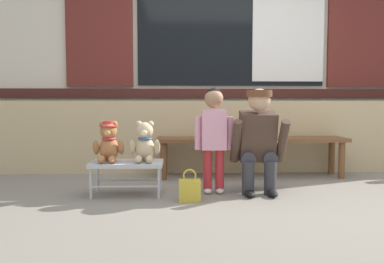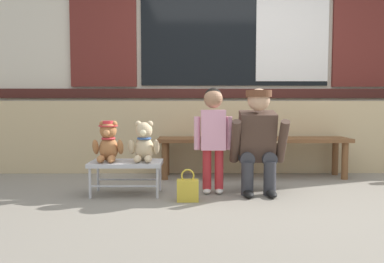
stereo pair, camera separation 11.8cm
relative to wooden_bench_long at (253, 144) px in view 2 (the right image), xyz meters
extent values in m
plane|color=gray|center=(-0.12, -1.06, -0.37)|extent=(60.00, 60.00, 0.00)
cube|color=tan|center=(-0.12, 0.37, 0.05)|extent=(7.79, 0.25, 0.85)
cube|color=beige|center=(-0.12, 0.89, 1.25)|extent=(7.95, 0.20, 3.24)
cube|color=#471E19|center=(-0.12, 0.77, 0.58)|extent=(7.31, 0.04, 0.12)
cube|color=black|center=(-0.12, 0.78, 1.38)|extent=(2.40, 0.03, 1.40)
cube|color=white|center=(0.61, 0.76, 1.38)|extent=(0.93, 0.02, 1.29)
cube|color=maroon|center=(-1.80, 0.77, 1.38)|extent=(0.84, 0.05, 1.43)
cube|color=maroon|center=(1.56, 0.77, 1.38)|extent=(0.84, 0.05, 1.43)
cube|color=brown|center=(0.00, -0.14, 0.05)|extent=(2.10, 0.11, 0.04)
cube|color=brown|center=(0.00, 0.00, 0.05)|extent=(2.10, 0.11, 0.04)
cube|color=brown|center=(0.00, 0.14, 0.05)|extent=(2.10, 0.11, 0.04)
cylinder|color=brown|center=(-0.97, -0.14, -0.17)|extent=(0.07, 0.07, 0.40)
cylinder|color=brown|center=(-0.97, 0.14, -0.17)|extent=(0.07, 0.07, 0.40)
cylinder|color=brown|center=(0.97, -0.14, -0.17)|extent=(0.07, 0.07, 0.40)
cylinder|color=brown|center=(0.97, 0.14, -0.17)|extent=(0.07, 0.07, 0.40)
cube|color=#BCBCC1|center=(-1.27, -0.83, -0.09)|extent=(0.64, 0.36, 0.04)
cylinder|color=#BCBCC1|center=(-1.56, -0.98, -0.24)|extent=(0.02, 0.02, 0.26)
cylinder|color=#BCBCC1|center=(-1.56, -0.68, -0.24)|extent=(0.02, 0.02, 0.26)
cylinder|color=#BCBCC1|center=(-0.98, -0.98, -0.24)|extent=(0.02, 0.02, 0.26)
cylinder|color=#BCBCC1|center=(-0.98, -0.68, -0.24)|extent=(0.02, 0.02, 0.26)
cylinder|color=#BCBCC1|center=(-1.27, -0.98, -0.27)|extent=(0.58, 0.02, 0.02)
cylinder|color=#BCBCC1|center=(-1.27, -0.68, -0.27)|extent=(0.58, 0.02, 0.02)
ellipsoid|color=#A86B3D|center=(-1.43, -0.81, 0.04)|extent=(0.17, 0.14, 0.22)
sphere|color=#A86B3D|center=(-1.43, -0.82, 0.20)|extent=(0.15, 0.15, 0.15)
sphere|color=#E1955B|center=(-1.43, -0.87, 0.19)|extent=(0.06, 0.06, 0.06)
sphere|color=#A86B3D|center=(-1.48, -0.81, 0.26)|extent=(0.06, 0.06, 0.06)
ellipsoid|color=#A86B3D|center=(-1.54, -0.84, 0.06)|extent=(0.06, 0.11, 0.16)
ellipsoid|color=#A86B3D|center=(-1.48, -0.92, -0.04)|extent=(0.06, 0.15, 0.06)
sphere|color=#A86B3D|center=(-1.38, -0.81, 0.26)|extent=(0.06, 0.06, 0.06)
ellipsoid|color=#A86B3D|center=(-1.32, -0.84, 0.06)|extent=(0.06, 0.11, 0.16)
ellipsoid|color=#A86B3D|center=(-1.39, -0.92, -0.04)|extent=(0.06, 0.15, 0.06)
torus|color=red|center=(-1.43, -0.81, 0.13)|extent=(0.13, 0.13, 0.02)
cylinder|color=red|center=(-1.43, -0.81, 0.24)|extent=(0.17, 0.17, 0.01)
cylinder|color=red|center=(-1.43, -0.81, 0.27)|extent=(0.10, 0.10, 0.04)
ellipsoid|color=#CCB289|center=(-1.11, -0.81, 0.04)|extent=(0.17, 0.14, 0.22)
sphere|color=#CCB289|center=(-1.11, -0.82, 0.20)|extent=(0.15, 0.15, 0.15)
sphere|color=#FFEEBB|center=(-1.11, -0.87, 0.19)|extent=(0.06, 0.06, 0.06)
sphere|color=#CCB289|center=(-1.16, -0.81, 0.26)|extent=(0.06, 0.06, 0.06)
ellipsoid|color=#CCB289|center=(-1.22, -0.84, 0.06)|extent=(0.06, 0.11, 0.16)
ellipsoid|color=#CCB289|center=(-1.16, -0.92, -0.04)|extent=(0.06, 0.15, 0.06)
sphere|color=#CCB289|center=(-1.06, -0.81, 0.26)|extent=(0.06, 0.06, 0.06)
ellipsoid|color=#CCB289|center=(-1.00, -0.84, 0.06)|extent=(0.06, 0.11, 0.16)
ellipsoid|color=#CCB289|center=(-1.07, -0.92, -0.04)|extent=(0.06, 0.15, 0.06)
torus|color=#335699|center=(-1.11, -0.81, 0.13)|extent=(0.13, 0.13, 0.02)
cylinder|color=#B7282D|center=(-0.55, -0.79, -0.15)|extent=(0.08, 0.08, 0.36)
ellipsoid|color=silver|center=(-0.55, -0.81, -0.35)|extent=(0.07, 0.12, 0.05)
cylinder|color=#B7282D|center=(-0.44, -0.79, -0.15)|extent=(0.08, 0.08, 0.36)
ellipsoid|color=silver|center=(-0.44, -0.81, -0.35)|extent=(0.07, 0.12, 0.05)
cube|color=pink|center=(-0.49, -0.79, 0.21)|extent=(0.22, 0.15, 0.36)
cylinder|color=pink|center=(-0.64, -0.79, 0.18)|extent=(0.06, 0.06, 0.30)
cylinder|color=pink|center=(-0.35, -0.79, 0.18)|extent=(0.06, 0.06, 0.30)
sphere|color=#9E7051|center=(-0.49, -0.79, 0.49)|extent=(0.17, 0.17, 0.17)
sphere|color=black|center=(-0.49, -0.77, 0.51)|extent=(0.16, 0.16, 0.16)
cylinder|color=#333338|center=(-0.19, -0.87, -0.22)|extent=(0.11, 0.11, 0.30)
cylinder|color=#333338|center=(-0.19, -0.73, -0.05)|extent=(0.13, 0.32, 0.13)
ellipsoid|color=black|center=(-0.19, -0.95, -0.34)|extent=(0.09, 0.20, 0.06)
cylinder|color=#333338|center=(0.01, -0.87, -0.22)|extent=(0.11, 0.11, 0.30)
cylinder|color=#333338|center=(0.01, -0.73, -0.05)|extent=(0.13, 0.32, 0.13)
ellipsoid|color=black|center=(0.01, -0.95, -0.34)|extent=(0.09, 0.20, 0.06)
cube|color=#473328|center=(-0.09, -0.76, 0.15)|extent=(0.32, 0.30, 0.47)
cylinder|color=#473328|center=(-0.30, -0.86, 0.11)|extent=(0.08, 0.28, 0.40)
cylinder|color=#473328|center=(0.12, -0.86, 0.11)|extent=(0.08, 0.28, 0.40)
sphere|color=tan|center=(-0.09, -0.83, 0.48)|extent=(0.20, 0.20, 0.20)
cylinder|color=brown|center=(-0.09, -0.83, 0.53)|extent=(0.23, 0.23, 0.06)
cube|color=brown|center=(0.10, -0.67, 0.01)|extent=(0.10, 0.22, 0.16)
cube|color=gold|center=(-0.72, -1.07, -0.28)|extent=(0.18, 0.11, 0.18)
torus|color=gold|center=(-0.72, -1.07, -0.16)|extent=(0.11, 0.01, 0.11)
camera|label=1|loc=(-0.83, -4.30, 0.44)|focal=36.59mm
camera|label=2|loc=(-0.71, -4.30, 0.44)|focal=36.59mm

